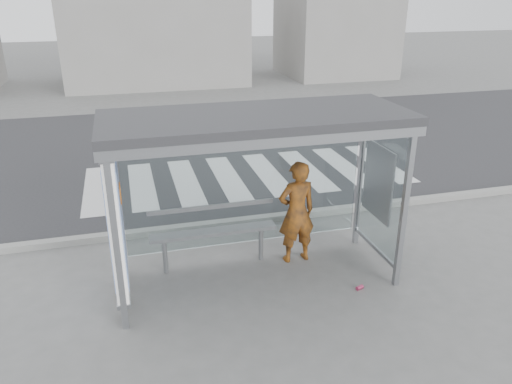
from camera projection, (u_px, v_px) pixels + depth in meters
ground at (257, 279)px, 7.76m from camera, size 80.00×80.00×0.00m
road at (191, 149)px, 14.00m from camera, size 30.00×10.00×0.01m
curb at (230, 223)px, 9.48m from camera, size 30.00×0.18×0.12m
crosswalk at (248, 175)px, 12.01m from camera, size 7.55×3.00×0.00m
bus_shelter at (230, 159)px, 6.97m from camera, size 4.25×1.65×2.62m
building_center at (154, 27)px, 22.87m from camera, size 8.00×5.00×5.00m
building_right at (336, 2)px, 24.67m from camera, size 5.00×5.00×7.00m
person at (297, 212)px, 7.99m from camera, size 0.66×0.46×1.72m
bench at (213, 232)px, 7.91m from camera, size 2.01×0.25×1.04m
soda_can at (360, 288)px, 7.48m from camera, size 0.13×0.10×0.06m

